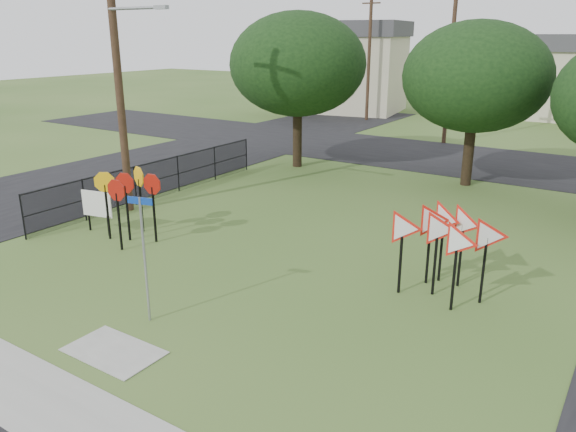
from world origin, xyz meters
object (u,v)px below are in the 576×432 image
object	(u,v)px
street_name_sign	(144,252)
yield_sign_cluster	(446,231)
info_board	(97,205)
stop_sign_cluster	(128,190)

from	to	relation	value
street_name_sign	yield_sign_cluster	bearing A→B (deg)	45.15
info_board	stop_sign_cluster	bearing A→B (deg)	4.54
street_name_sign	info_board	bearing A→B (deg)	150.62
info_board	yield_sign_cluster	bearing A→B (deg)	9.50
stop_sign_cluster	yield_sign_cluster	xyz separation A→B (m)	(9.39, 1.70, -0.02)
stop_sign_cluster	info_board	world-z (taller)	stop_sign_cluster
stop_sign_cluster	info_board	distance (m)	1.61
street_name_sign	stop_sign_cluster	size ratio (longest dim) A/B	1.32
street_name_sign	stop_sign_cluster	world-z (taller)	street_name_sign
street_name_sign	stop_sign_cluster	xyz separation A→B (m)	(-4.35, 3.37, -0.02)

